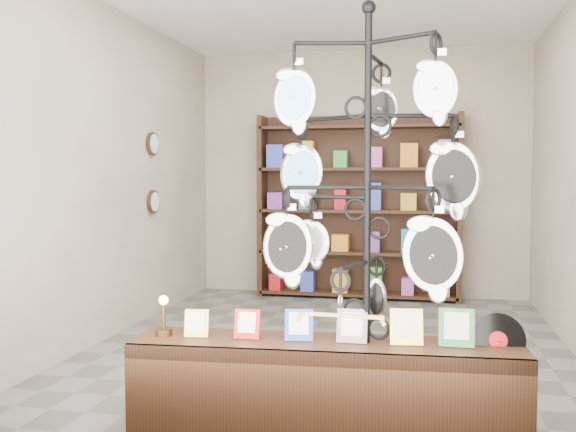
% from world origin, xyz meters
% --- Properties ---
extents(ground, '(5.00, 5.00, 0.00)m').
position_xyz_m(ground, '(0.00, 0.00, 0.00)').
color(ground, slate).
rests_on(ground, ground).
extents(room_envelope, '(5.00, 5.00, 5.00)m').
position_xyz_m(room_envelope, '(0.00, 0.00, 1.85)').
color(room_envelope, '#BCB198').
rests_on(room_envelope, ground).
extents(display_tree, '(1.23, 1.14, 2.41)m').
position_xyz_m(display_tree, '(0.48, -1.87, 1.39)').
color(display_tree, black).
rests_on(display_tree, ground).
extents(front_shelf, '(2.20, 0.58, 0.77)m').
position_xyz_m(front_shelf, '(0.26, -1.91, 0.27)').
color(front_shelf, black).
rests_on(front_shelf, ground).
extents(back_shelving, '(2.42, 0.36, 2.20)m').
position_xyz_m(back_shelving, '(0.00, 2.30, 1.03)').
color(back_shelving, black).
rests_on(back_shelving, ground).
extents(wall_clocks, '(0.03, 0.24, 0.84)m').
position_xyz_m(wall_clocks, '(-1.97, 0.80, 1.50)').
color(wall_clocks, black).
rests_on(wall_clocks, ground).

